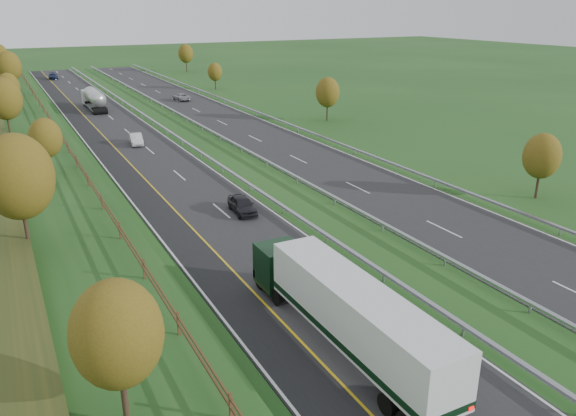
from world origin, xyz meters
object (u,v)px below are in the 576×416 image
Objects in this scene: road_tanker at (94,99)px; car_dark_near at (242,205)px; box_lorry at (345,310)px; car_silver_mid at (136,139)px; car_small_far at (53,76)px; car_oncoming at (181,97)px.

road_tanker reaches higher than car_dark_near.
box_lorry reaches higher than car_silver_mid.
car_dark_near is 29.13m from car_silver_mid.
road_tanker is at bearing -83.08° from car_small_far.
car_small_far is (-1.82, 76.35, 0.02)m from car_silver_mid.
car_oncoming is at bearing 9.35° from road_tanker.
box_lorry reaches higher than road_tanker.
car_small_far reaches higher than car_oncoming.
box_lorry is 50.02m from car_silver_mid.
car_silver_mid is at bearing -89.51° from road_tanker.
car_oncoming is (13.50, 60.34, -0.06)m from car_dark_near.
box_lorry is at bearing 75.90° from car_oncoming.
road_tanker reaches higher than car_small_far.
car_small_far is (-1.58, 47.68, -1.12)m from road_tanker.
box_lorry reaches higher than car_oncoming.
road_tanker is 2.42× the size of car_oncoming.
car_silver_mid is (1.25, 49.98, -1.61)m from box_lorry.
car_silver_mid is (-2.12, 29.05, -0.02)m from car_dark_near.
road_tanker is 2.70× the size of car_silver_mid.
car_small_far is (-0.57, 126.33, -1.58)m from box_lorry.
car_silver_mid is 34.96m from car_oncoming.
car_oncoming is at bearing -63.82° from car_small_far.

